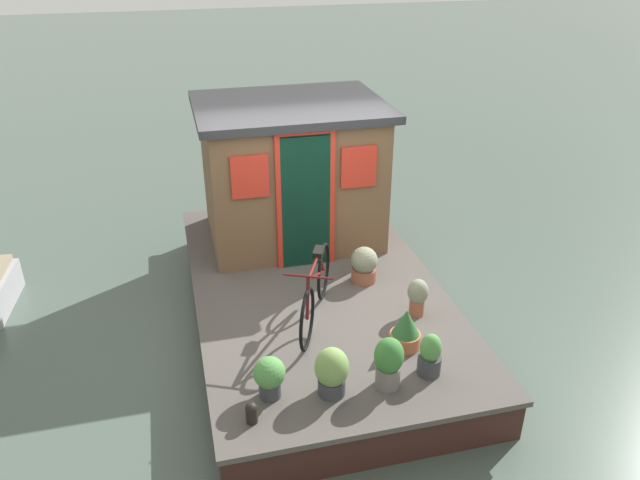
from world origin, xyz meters
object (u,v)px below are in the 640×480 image
potted_plant_rosemary (269,376)px  potted_plant_lavender (364,265)px  bicycle (316,290)px  houseboat_cabin (291,172)px  potted_plant_mint (406,329)px  potted_plant_thyme (418,296)px  potted_plant_ivy (430,356)px  potted_plant_sage (332,371)px  mooring_bollard (251,412)px  potted_plant_fern (389,362)px

potted_plant_rosemary → potted_plant_lavender: bearing=-39.8°
bicycle → potted_plant_lavender: (0.65, -0.75, -0.15)m
houseboat_cabin → potted_plant_rosemary: houseboat_cabin is taller
potted_plant_mint → potted_plant_thyme: (0.51, -0.33, 0.03)m
potted_plant_ivy → potted_plant_sage: size_ratio=0.91×
houseboat_cabin → potted_plant_mint: bearing=-167.8°
potted_plant_ivy → potted_plant_thyme: (0.96, -0.26, 0.03)m
potted_plant_lavender → bicycle: bearing=130.9°
potted_plant_rosemary → potted_plant_ivy: (-0.05, -1.54, -0.02)m
mooring_bollard → houseboat_cabin: bearing=-17.6°
potted_plant_fern → potted_plant_thyme: bearing=-34.3°
bicycle → mooring_bollard: bicycle is taller
mooring_bollard → potted_plant_lavender: bearing=-39.3°
houseboat_cabin → potted_plant_rosemary: (-3.14, 0.87, -0.70)m
bicycle → potted_plant_sage: bearing=173.1°
potted_plant_lavender → potted_plant_thyme: (-0.83, -0.35, 0.02)m
potted_plant_rosemary → houseboat_cabin: bearing=-15.5°
potted_plant_thyme → mooring_bollard: (-1.20, 2.01, -0.13)m
potted_plant_thyme → mooring_bollard: potted_plant_thyme is taller
potted_plant_ivy → mooring_bollard: potted_plant_ivy is taller
potted_plant_thyme → potted_plant_sage: bearing=129.1°
houseboat_cabin → bicycle: houseboat_cabin is taller
potted_plant_thyme → bicycle: bearing=80.7°
potted_plant_lavender → potted_plant_rosemary: bearing=140.2°
bicycle → potted_plant_thyme: (-0.18, -1.10, -0.12)m
bicycle → potted_plant_mint: size_ratio=3.40×
houseboat_cabin → mooring_bollard: houseboat_cabin is taller
potted_plant_lavender → potted_plant_sage: (-1.84, 0.90, 0.03)m
potted_plant_rosemary → mooring_bollard: 0.38m
potted_plant_fern → potted_plant_thyme: (1.04, -0.71, -0.03)m
bicycle → mooring_bollard: 1.67m
potted_plant_rosemary → mooring_bollard: size_ratio=2.02×
potted_plant_mint → mooring_bollard: 1.81m
potted_plant_ivy → potted_plant_lavender: potted_plant_ivy is taller
bicycle → potted_plant_mint: 1.04m
potted_plant_ivy → bicycle: bearing=36.1°
potted_plant_sage → potted_plant_thyme: size_ratio=1.12×
potted_plant_ivy → potted_plant_thyme: potted_plant_ivy is taller
potted_plant_rosemary → potted_plant_ivy: size_ratio=0.94×
potted_plant_mint → potted_plant_sage: bearing=118.7°
bicycle → potted_plant_ivy: bicycle is taller
bicycle → potted_plant_rosemary: bearing=147.3°
houseboat_cabin → mooring_bollard: (-3.43, 1.08, -0.83)m
potted_plant_fern → mooring_bollard: (-0.16, 1.30, -0.17)m
potted_plant_mint → potted_plant_thyme: size_ratio=1.00×
potted_plant_thyme → potted_plant_mint: bearing=146.8°
potted_plant_thyme → potted_plant_lavender: bearing=22.5°
potted_plant_thyme → mooring_bollard: bearing=120.8°
bicycle → potted_plant_thyme: bearing=-99.3°
potted_plant_lavender → potted_plant_sage: size_ratio=0.89×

